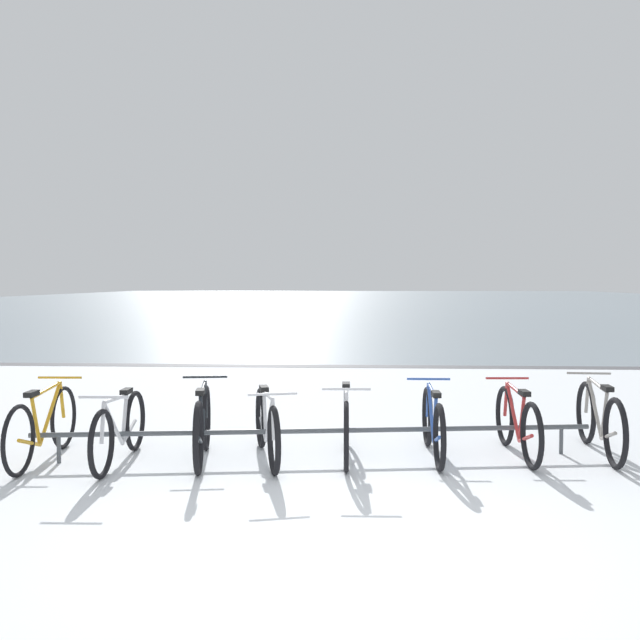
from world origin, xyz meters
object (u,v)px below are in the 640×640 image
Objects in this scene: bicycle_5 at (433,424)px; bicycle_6 at (517,423)px; bicycle_2 at (202,425)px; bicycle_7 at (600,420)px; bicycle_4 at (346,424)px; bicycle_1 at (119,429)px; bicycle_0 at (43,426)px; bicycle_3 at (267,426)px.

bicycle_6 reaches higher than bicycle_5.
bicycle_5 is at bearing 6.66° from bicycle_2.
bicycle_2 is 0.94× the size of bicycle_7.
bicycle_4 is at bearing 7.00° from bicycle_2.
bicycle_2 is at bearing 8.70° from bicycle_1.
bicycle_4 is 2.62m from bicycle_7.
bicycle_7 is at bearing 5.46° from bicycle_0.
bicycle_6 is at bearing 6.38° from bicycle_3.
bicycle_0 reaches higher than bicycle_6.
bicycle_2 is 2.32m from bicycle_5.
bicycle_5 is at bearing 7.19° from bicycle_1.
bicycle_3 and bicycle_5 have the same top height.
bicycle_4 is at bearing 7.35° from bicycle_3.
bicycle_6 is at bearing 6.88° from bicycle_1.
bicycle_2 is at bearing 2.77° from bicycle_0.
bicycle_3 is at bearing -172.65° from bicycle_4.
bicycle_3 is 0.97× the size of bicycle_7.
bicycle_7 is at bearing 6.85° from bicycle_6.
bicycle_6 is at bearing -173.15° from bicycle_7.
bicycle_5 reaches higher than bicycle_1.
bicycle_1 is 1.44m from bicycle_3.
bicycle_0 reaches higher than bicycle_1.
bicycle_2 is at bearing -173.34° from bicycle_5.
bicycle_2 is at bearing -173.00° from bicycle_4.
bicycle_1 is 3.12m from bicycle_5.
bicycle_0 is 3.01m from bicycle_4.
bicycle_3 is 1.04× the size of bicycle_4.
bicycle_1 is 1.00× the size of bicycle_3.
bicycle_7 is (4.02, 0.46, 0.00)m from bicycle_2.
bicycle_5 is (1.67, 0.20, 0.00)m from bicycle_3.
bicycle_1 is 2.24m from bicycle_4.
bicycle_3 is 1.03× the size of bicycle_6.
bicycle_3 is at bearing 6.56° from bicycle_2.
bicycle_1 is at bearing -172.81° from bicycle_5.
bicycle_6 is (3.16, 0.36, -0.02)m from bicycle_2.
bicycle_4 is at bearing 4.78° from bicycle_0.
bicycle_6 reaches higher than bicycle_1.
bicycle_2 is (0.80, 0.12, 0.02)m from bicycle_1.
bicycle_7 is at bearing 6.51° from bicycle_2.
bicycle_0 reaches higher than bicycle_3.
bicycle_7 reaches higher than bicycle_6.
bicycle_2 reaches higher than bicycle_3.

